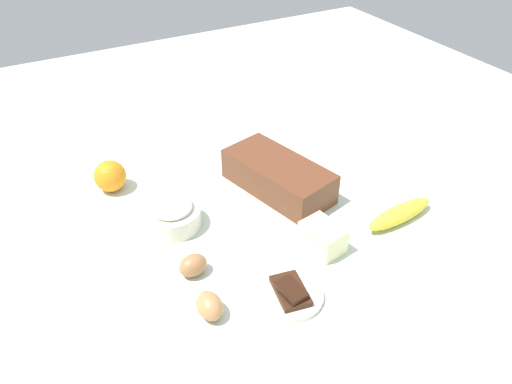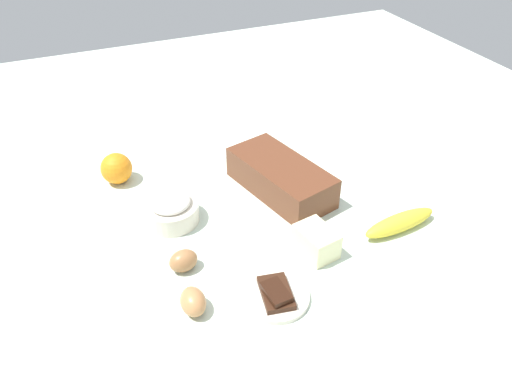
{
  "view_description": "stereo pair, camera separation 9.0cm",
  "coord_description": "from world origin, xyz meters",
  "px_view_note": "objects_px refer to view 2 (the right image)",
  "views": [
    {
      "loc": [
        0.83,
        -0.45,
        0.74
      ],
      "look_at": [
        0.0,
        0.0,
        0.04
      ],
      "focal_mm": 34.93,
      "sensor_mm": 36.0,
      "label": 1
    },
    {
      "loc": [
        0.87,
        -0.37,
        0.74
      ],
      "look_at": [
        0.0,
        0.0,
        0.04
      ],
      "focal_mm": 34.93,
      "sensor_mm": 36.0,
      "label": 2
    }
  ],
  "objects_px": {
    "egg_near_butter": "(183,261)",
    "flour_bowl": "(171,209)",
    "egg_beside_bowl": "(193,302)",
    "banana": "(400,223)",
    "butter_block": "(316,241)",
    "orange_fruit": "(116,168)",
    "chocolate_plate": "(276,295)",
    "loaf_pan": "(281,177)"
  },
  "relations": [
    {
      "from": "loaf_pan",
      "to": "flour_bowl",
      "type": "xyz_separation_m",
      "value": [
        0.01,
        -0.28,
        -0.01
      ]
    },
    {
      "from": "butter_block",
      "to": "chocolate_plate",
      "type": "bearing_deg",
      "value": -57.32
    },
    {
      "from": "loaf_pan",
      "to": "banana",
      "type": "distance_m",
      "value": 0.3
    },
    {
      "from": "loaf_pan",
      "to": "butter_block",
      "type": "height_order",
      "value": "loaf_pan"
    },
    {
      "from": "banana",
      "to": "butter_block",
      "type": "bearing_deg",
      "value": -92.6
    },
    {
      "from": "egg_near_butter",
      "to": "flour_bowl",
      "type": "bearing_deg",
      "value": 173.14
    },
    {
      "from": "flour_bowl",
      "to": "chocolate_plate",
      "type": "bearing_deg",
      "value": 21.04
    },
    {
      "from": "banana",
      "to": "flour_bowl",
      "type": "bearing_deg",
      "value": -116.92
    },
    {
      "from": "flour_bowl",
      "to": "egg_near_butter",
      "type": "distance_m",
      "value": 0.16
    },
    {
      "from": "orange_fruit",
      "to": "egg_near_butter",
      "type": "bearing_deg",
      "value": 9.84
    },
    {
      "from": "loaf_pan",
      "to": "chocolate_plate",
      "type": "xyz_separation_m",
      "value": [
        0.32,
        -0.16,
        -0.03
      ]
    },
    {
      "from": "butter_block",
      "to": "egg_beside_bowl",
      "type": "relative_size",
      "value": 1.39
    },
    {
      "from": "orange_fruit",
      "to": "butter_block",
      "type": "height_order",
      "value": "orange_fruit"
    },
    {
      "from": "egg_near_butter",
      "to": "chocolate_plate",
      "type": "height_order",
      "value": "egg_near_butter"
    },
    {
      "from": "orange_fruit",
      "to": "egg_near_butter",
      "type": "height_order",
      "value": "orange_fruit"
    },
    {
      "from": "flour_bowl",
      "to": "loaf_pan",
      "type": "bearing_deg",
      "value": 91.15
    },
    {
      "from": "banana",
      "to": "egg_near_butter",
      "type": "distance_m",
      "value": 0.49
    },
    {
      "from": "chocolate_plate",
      "to": "butter_block",
      "type": "bearing_deg",
      "value": 122.68
    },
    {
      "from": "flour_bowl",
      "to": "egg_near_butter",
      "type": "height_order",
      "value": "flour_bowl"
    },
    {
      "from": "orange_fruit",
      "to": "butter_block",
      "type": "relative_size",
      "value": 0.88
    },
    {
      "from": "banana",
      "to": "egg_beside_bowl",
      "type": "distance_m",
      "value": 0.5
    },
    {
      "from": "butter_block",
      "to": "egg_beside_bowl",
      "type": "bearing_deg",
      "value": -80.22
    },
    {
      "from": "flour_bowl",
      "to": "butter_block",
      "type": "distance_m",
      "value": 0.34
    },
    {
      "from": "loaf_pan",
      "to": "orange_fruit",
      "type": "relative_size",
      "value": 3.85
    },
    {
      "from": "flour_bowl",
      "to": "banana",
      "type": "relative_size",
      "value": 0.67
    },
    {
      "from": "loaf_pan",
      "to": "egg_near_butter",
      "type": "bearing_deg",
      "value": -74.9
    },
    {
      "from": "egg_beside_bowl",
      "to": "loaf_pan",
      "type": "bearing_deg",
      "value": 131.74
    },
    {
      "from": "orange_fruit",
      "to": "chocolate_plate",
      "type": "distance_m",
      "value": 0.56
    },
    {
      "from": "egg_beside_bowl",
      "to": "egg_near_butter",
      "type": "bearing_deg",
      "value": 172.62
    },
    {
      "from": "banana",
      "to": "loaf_pan",
      "type": "bearing_deg",
      "value": -142.85
    },
    {
      "from": "banana",
      "to": "egg_near_butter",
      "type": "height_order",
      "value": "egg_near_butter"
    },
    {
      "from": "loaf_pan",
      "to": "flour_bowl",
      "type": "distance_m",
      "value": 0.28
    },
    {
      "from": "butter_block",
      "to": "flour_bowl",
      "type": "bearing_deg",
      "value": -131.64
    },
    {
      "from": "butter_block",
      "to": "egg_beside_bowl",
      "type": "height_order",
      "value": "butter_block"
    },
    {
      "from": "loaf_pan",
      "to": "egg_beside_bowl",
      "type": "bearing_deg",
      "value": -62.42
    },
    {
      "from": "butter_block",
      "to": "egg_near_butter",
      "type": "xyz_separation_m",
      "value": [
        -0.06,
        -0.27,
        -0.01
      ]
    },
    {
      "from": "butter_block",
      "to": "egg_near_butter",
      "type": "bearing_deg",
      "value": -102.98
    },
    {
      "from": "butter_block",
      "to": "chocolate_plate",
      "type": "height_order",
      "value": "butter_block"
    },
    {
      "from": "egg_near_butter",
      "to": "chocolate_plate",
      "type": "distance_m",
      "value": 0.2
    },
    {
      "from": "flour_bowl",
      "to": "chocolate_plate",
      "type": "distance_m",
      "value": 0.33
    },
    {
      "from": "flour_bowl",
      "to": "banana",
      "type": "height_order",
      "value": "flour_bowl"
    },
    {
      "from": "egg_near_butter",
      "to": "chocolate_plate",
      "type": "relative_size",
      "value": 0.46
    }
  ]
}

